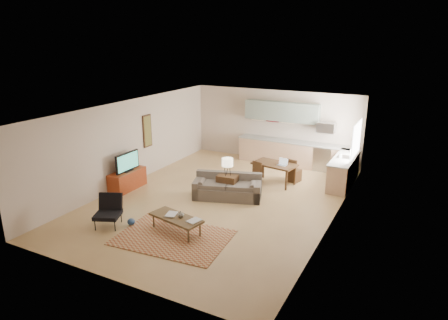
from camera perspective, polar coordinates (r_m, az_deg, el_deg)
The scene contains 25 objects.
room at distance 11.29m, azimuth -0.70°, elevation 0.57°, with size 9.00×9.00×9.00m.
kitchen_counter_back at distance 14.93m, azimuth 9.97°, elevation 0.92°, with size 4.26×0.64×0.92m, color tan, non-canonical shape.
kitchen_counter_right at distance 13.38m, azimuth 16.71°, elevation -1.49°, with size 0.64×2.26×0.92m, color tan, non-canonical shape.
kitchen_range at distance 14.66m, azimuth 14.06°, elevation 0.32°, with size 0.62×0.62×0.90m, color #A5A8AD.
kitchen_microwave at distance 14.40m, azimuth 14.39°, elevation 4.53°, with size 0.62×0.40×0.35m, color #A5A8AD.
upper_cabinets at distance 14.91m, azimuth 8.23°, elevation 6.88°, with size 2.80×0.34×0.70m, color gray.
window_right at distance 13.03m, azimuth 18.41°, elevation 2.87°, with size 0.02×1.40×1.05m, color white.
wall_art_left at distance 13.68m, azimuth -10.88°, elevation 4.10°, with size 0.06×0.42×1.10m, color olive, non-canonical shape.
triptych at distance 15.21m, azimuth 6.95°, elevation 6.36°, with size 1.70×0.04×0.50m, color #FDE9CA, non-canonical shape.
rug at distance 9.75m, azimuth -7.29°, elevation -10.91°, with size 2.61×1.81×0.02m, color brown.
sofa at distance 11.77m, azimuth 0.49°, elevation -3.82°, with size 2.06×0.90×0.72m, color brown, non-canonical shape.
coffee_table at distance 9.91m, azimuth -6.83°, elevation -9.12°, with size 1.39×0.55×0.42m, color #48351D, non-canonical shape.
book_a at distance 9.97m, azimuth -8.21°, elevation -7.62°, with size 0.32×0.39×0.03m, color maroon.
book_b at distance 9.63m, azimuth -4.80°, elevation -8.43°, with size 0.32×0.38×0.03m, color navy.
vase at distance 9.75m, azimuth -6.20°, elevation -7.70°, with size 0.19×0.19×0.16m, color black.
armchair at distance 10.45m, azimuth -16.30°, elevation -7.13°, with size 0.70×0.70×0.80m, color black, non-canonical shape.
tv_credenza at distance 12.84m, azimuth -13.63°, elevation -2.78°, with size 0.50×1.29×0.60m, color maroon, non-canonical shape.
tv at distance 12.62m, azimuth -13.65°, elevation -0.27°, with size 0.10×0.99×0.60m, color black, non-canonical shape.
console_table at distance 11.85m, azimuth 0.49°, elevation -3.76°, with size 0.58×0.39×0.68m, color #382312, non-canonical shape.
table_lamp at distance 11.65m, azimuth 0.50°, elevation -0.95°, with size 0.33×0.33×0.54m, color beige, non-canonical shape.
dining_table at distance 13.01m, azimuth 7.20°, elevation -1.93°, with size 1.36×0.78×0.69m, color #382312, non-canonical shape.
dining_chair_near at distance 12.71m, azimuth 4.28°, elevation -2.07°, with size 0.38×0.39×0.79m, color #382312, non-canonical shape.
dining_chair_far at distance 13.31m, azimuth 10.00°, elevation -1.38°, with size 0.38×0.40×0.80m, color #382312, non-canonical shape.
laptop at distance 12.70m, azimuth 8.28°, elevation -0.29°, with size 0.29×0.22×0.22m, color #A5A8AD, non-canonical shape.
soap_bottle at distance 13.06m, azimuth 16.33°, elevation 0.66°, with size 0.10×0.10×0.19m, color #FDE9CA.
Camera 1 is at (5.09, -9.54, 4.59)m, focal length 32.00 mm.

